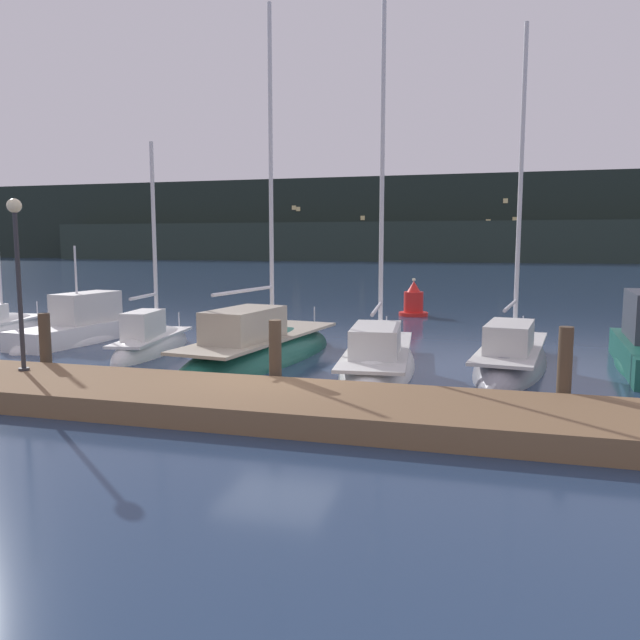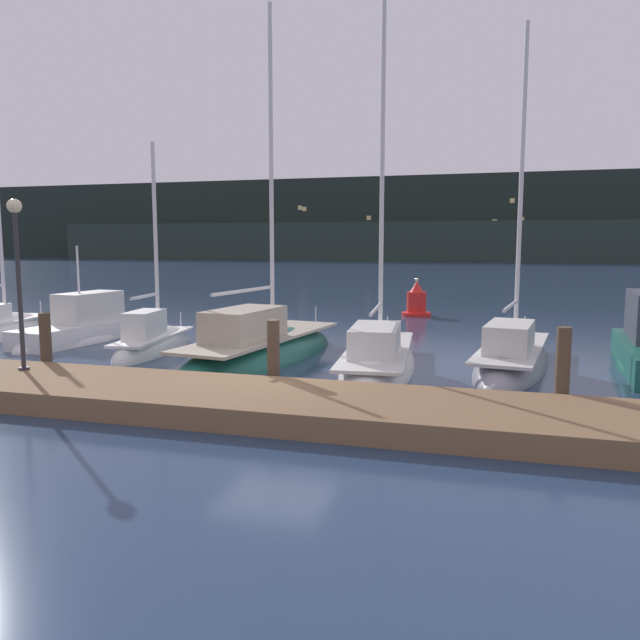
# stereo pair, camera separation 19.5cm
# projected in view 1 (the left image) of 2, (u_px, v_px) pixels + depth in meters

# --- Properties ---
(ground_plane) EXTENTS (400.00, 400.00, 0.00)m
(ground_plane) POSITION_uv_depth(u_px,v_px,m) (277.00, 393.00, 13.97)
(ground_plane) COLOR navy
(dock) EXTENTS (32.55, 2.80, 0.45)m
(dock) POSITION_uv_depth(u_px,v_px,m) (248.00, 402.00, 12.28)
(dock) COLOR brown
(dock) RESTS_ON ground
(mooring_pile_1) EXTENTS (0.28, 0.28, 1.62)m
(mooring_pile_1) POSITION_uv_depth(u_px,v_px,m) (45.00, 346.00, 15.37)
(mooring_pile_1) COLOR #4C3D2D
(mooring_pile_1) RESTS_ON ground
(mooring_pile_2) EXTENTS (0.28, 0.28, 1.65)m
(mooring_pile_2) POSITION_uv_depth(u_px,v_px,m) (275.00, 357.00, 13.79)
(mooring_pile_2) COLOR #4C3D2D
(mooring_pile_2) RESTS_ON ground
(mooring_pile_3) EXTENTS (0.28, 0.28, 1.72)m
(mooring_pile_3) POSITION_uv_depth(u_px,v_px,m) (565.00, 370.00, 12.21)
(mooring_pile_3) COLOR #4C3D2D
(mooring_pile_3) RESTS_ON ground
(motorboat_berth_2) EXTENTS (2.21, 5.46, 3.84)m
(motorboat_berth_2) POSITION_uv_depth(u_px,v_px,m) (78.00, 335.00, 21.03)
(motorboat_berth_2) COLOR white
(motorboat_berth_2) RESTS_ON ground
(sailboat_berth_3) EXTENTS (1.91, 5.15, 7.11)m
(sailboat_berth_3) POSITION_uv_depth(u_px,v_px,m) (152.00, 348.00, 19.13)
(sailboat_berth_3) COLOR white
(sailboat_berth_3) RESTS_ON ground
(sailboat_berth_4) EXTENTS (3.25, 8.31, 10.74)m
(sailboat_berth_4) POSITION_uv_depth(u_px,v_px,m) (261.00, 356.00, 17.69)
(sailboat_berth_4) COLOR #195647
(sailboat_berth_4) RESTS_ON ground
(sailboat_berth_5) EXTENTS (2.66, 7.55, 11.89)m
(sailboat_berth_5) POSITION_uv_depth(u_px,v_px,m) (378.00, 363.00, 16.66)
(sailboat_berth_5) COLOR white
(sailboat_berth_5) RESTS_ON ground
(sailboat_berth_6) EXTENTS (2.66, 7.14, 9.80)m
(sailboat_berth_6) POSITION_uv_depth(u_px,v_px,m) (511.00, 362.00, 16.83)
(sailboat_berth_6) COLOR gray
(sailboat_berth_6) RESTS_ON ground
(channel_buoy) EXTENTS (1.33, 1.33, 1.73)m
(channel_buoy) POSITION_uv_depth(u_px,v_px,m) (414.00, 302.00, 28.55)
(channel_buoy) COLOR red
(channel_buoy) RESTS_ON ground
(dock_lamppost) EXTENTS (0.32, 0.32, 3.86)m
(dock_lamppost) POSITION_uv_depth(u_px,v_px,m) (17.00, 256.00, 13.87)
(dock_lamppost) COLOR #2D2D33
(dock_lamppost) RESTS_ON dock
(hillside_backdrop) EXTENTS (240.00, 23.00, 15.34)m
(hillside_backdrop) POSITION_uv_depth(u_px,v_px,m) (462.00, 222.00, 116.62)
(hillside_backdrop) COLOR #1E2823
(hillside_backdrop) RESTS_ON ground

